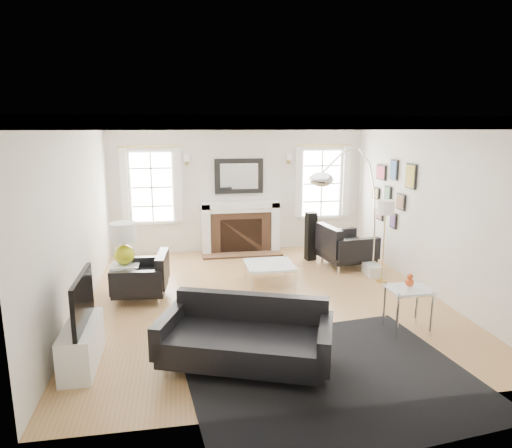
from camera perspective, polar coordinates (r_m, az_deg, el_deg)
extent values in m
plane|color=#A77746|center=(7.42, 1.00, -9.27)|extent=(6.00, 6.00, 0.00)
cube|color=beige|center=(9.96, -2.16, 4.60)|extent=(5.50, 0.04, 2.80)
cube|color=beige|center=(4.21, 8.67, -6.17)|extent=(5.50, 0.04, 2.80)
cube|color=beige|center=(7.07, -21.44, 0.61)|extent=(0.04, 6.00, 2.80)
cube|color=beige|center=(8.00, 20.80, 1.94)|extent=(0.04, 6.00, 2.80)
cube|color=white|center=(6.91, 1.09, 12.90)|extent=(5.50, 6.00, 0.02)
cube|color=white|center=(6.91, 1.09, 12.40)|extent=(5.50, 6.00, 0.12)
cube|color=white|center=(9.84, -6.30, -0.59)|extent=(0.18, 0.38, 1.10)
cube|color=white|center=(10.04, 2.28, -0.27)|extent=(0.18, 0.38, 1.10)
cube|color=white|center=(9.81, -1.99, 2.42)|extent=(1.70, 0.38, 0.12)
cube|color=white|center=(9.83, -1.98, 1.84)|extent=(1.50, 0.34, 0.10)
cube|color=brown|center=(9.95, -1.98, -0.97)|extent=(1.30, 0.30, 0.90)
cube|color=black|center=(9.87, -1.90, -1.49)|extent=(0.90, 0.10, 0.76)
cube|color=brown|center=(9.80, -1.75, -3.77)|extent=(1.70, 0.50, 0.04)
cube|color=black|center=(9.89, -2.14, 6.00)|extent=(1.05, 0.06, 0.75)
cube|color=white|center=(9.85, -2.11, 5.98)|extent=(0.82, 0.02, 0.55)
cube|color=white|center=(9.85, -12.90, 4.51)|extent=(1.00, 0.05, 1.60)
cube|color=white|center=(9.82, -12.91, 4.49)|extent=(0.84, 0.02, 1.44)
cube|color=white|center=(9.80, -16.16, 4.59)|extent=(0.14, 0.05, 1.55)
cube|color=white|center=(9.73, -9.70, 4.85)|extent=(0.14, 0.05, 1.55)
cube|color=white|center=(10.32, 8.13, 5.03)|extent=(1.00, 0.05, 1.60)
cube|color=white|center=(10.30, 8.18, 5.01)|extent=(0.84, 0.02, 1.44)
cube|color=white|center=(10.07, 5.32, 5.21)|extent=(0.14, 0.05, 1.55)
cube|color=white|center=(10.41, 11.21, 5.26)|extent=(0.14, 0.05, 1.55)
cube|color=black|center=(8.45, 18.81, 5.67)|extent=(0.03, 0.34, 0.44)
cube|color=#AC902E|center=(8.44, 18.70, 5.67)|extent=(0.01, 0.29, 0.39)
cube|color=black|center=(9.01, 16.88, 6.49)|extent=(0.03, 0.28, 0.38)
cube|color=#385F9C|center=(9.01, 16.78, 6.49)|extent=(0.01, 0.23, 0.33)
cube|color=black|center=(9.52, 15.38, 6.24)|extent=(0.03, 0.40, 0.30)
cube|color=#BD3A50|center=(9.51, 15.28, 6.25)|extent=(0.01, 0.35, 0.25)
cube|color=black|center=(8.77, 17.67, 2.66)|extent=(0.03, 0.30, 0.30)
cube|color=brown|center=(8.76, 17.56, 2.66)|extent=(0.01, 0.25, 0.25)
cube|color=black|center=(9.25, 16.14, 3.54)|extent=(0.03, 0.26, 0.34)
cube|color=#4A7C53|center=(9.24, 16.04, 3.54)|extent=(0.01, 0.21, 0.29)
cube|color=black|center=(9.75, 14.74, 3.75)|extent=(0.03, 0.32, 0.24)
cube|color=#B18A4C|center=(9.74, 14.64, 3.74)|extent=(0.01, 0.27, 0.19)
cube|color=black|center=(9.06, 16.79, 0.44)|extent=(0.03, 0.24, 0.30)
cube|color=#55376F|center=(9.05, 16.69, 0.43)|extent=(0.01, 0.19, 0.25)
cube|color=black|center=(9.59, 15.22, 1.16)|extent=(0.03, 0.28, 0.22)
cube|color=#A05D65|center=(9.58, 15.12, 1.16)|extent=(0.01, 0.23, 0.17)
cube|color=white|center=(5.77, -20.95, -13.96)|extent=(0.35, 1.00, 0.50)
cube|color=black|center=(5.55, -20.87, -8.84)|extent=(0.05, 1.00, 0.58)
cube|color=black|center=(5.36, 9.30, -18.33)|extent=(3.34, 2.90, 0.01)
cube|color=black|center=(5.33, -1.40, -14.95)|extent=(2.02, 1.45, 0.31)
cube|color=black|center=(5.57, -0.57, -11.12)|extent=(1.77, 0.77, 0.51)
cube|color=black|center=(5.51, -10.79, -12.78)|extent=(0.43, 0.86, 0.39)
cube|color=black|center=(5.18, 8.65, -14.43)|extent=(0.43, 0.86, 0.39)
cube|color=black|center=(7.55, -14.22, -7.04)|extent=(0.85, 0.85, 0.30)
cube|color=black|center=(7.43, -11.60, -5.46)|extent=(0.20, 0.80, 0.49)
cube|color=black|center=(7.89, -13.81, -5.29)|extent=(0.79, 0.18, 0.37)
cube|color=black|center=(7.15, -14.77, -7.18)|extent=(0.79, 0.18, 0.37)
cube|color=black|center=(9.17, 11.25, -3.28)|extent=(1.00, 1.00, 0.33)
cube|color=black|center=(8.92, 9.10, -2.02)|extent=(0.28, 0.89, 0.55)
cube|color=black|center=(8.77, 12.69, -3.16)|extent=(0.89, 0.26, 0.42)
cube|color=black|center=(9.50, 9.98, -1.86)|extent=(0.89, 0.26, 0.42)
cube|color=silver|center=(7.95, 1.70, -5.06)|extent=(0.83, 0.83, 0.02)
cylinder|color=silver|center=(7.60, -0.53, -7.27)|extent=(0.04, 0.04, 0.37)
cylinder|color=silver|center=(7.74, 4.96, -6.94)|extent=(0.04, 0.04, 0.37)
cylinder|color=silver|center=(8.30, -1.35, -5.58)|extent=(0.04, 0.04, 0.37)
cylinder|color=silver|center=(8.43, 3.69, -5.31)|extent=(0.04, 0.04, 0.37)
cube|color=silver|center=(7.77, -16.06, -4.94)|extent=(0.45, 0.45, 0.02)
cylinder|color=silver|center=(7.69, -17.49, -7.09)|extent=(0.04, 0.04, 0.50)
cylinder|color=silver|center=(7.65, -14.70, -7.03)|extent=(0.04, 0.04, 0.50)
cylinder|color=silver|center=(8.04, -17.14, -6.22)|extent=(0.04, 0.04, 0.50)
cylinder|color=silver|center=(8.00, -14.48, -6.16)|extent=(0.04, 0.04, 0.50)
cube|color=silver|center=(6.41, 18.59, -7.69)|extent=(0.56, 0.47, 0.02)
cylinder|color=silver|center=(6.25, 17.28, -11.04)|extent=(0.04, 0.04, 0.61)
cylinder|color=silver|center=(6.48, 21.12, -10.51)|extent=(0.04, 0.04, 0.61)
cylinder|color=silver|center=(6.57, 15.74, -9.78)|extent=(0.04, 0.04, 0.61)
cylinder|color=silver|center=(6.79, 19.44, -9.33)|extent=(0.04, 0.04, 0.61)
sphere|color=gold|center=(7.72, -16.13, -3.72)|extent=(0.32, 0.32, 0.32)
cylinder|color=gold|center=(7.68, -16.20, -2.55)|extent=(0.04, 0.04, 0.13)
cylinder|color=white|center=(7.63, -16.30, -0.98)|extent=(0.43, 0.43, 0.30)
sphere|color=#D0461A|center=(6.39, 18.64, -6.95)|extent=(0.11, 0.11, 0.11)
sphere|color=#D0461A|center=(6.36, 18.69, -6.25)|extent=(0.08, 0.08, 0.08)
cube|color=white|center=(8.76, 14.36, -5.56)|extent=(0.26, 0.41, 0.21)
ellipsoid|color=silver|center=(6.73, 8.16, 5.53)|extent=(0.35, 0.35, 0.21)
cylinder|color=gold|center=(8.45, 15.40, -6.91)|extent=(0.19, 0.19, 0.03)
cylinder|color=gold|center=(8.27, 15.65, -2.73)|extent=(0.02, 0.02, 1.30)
cylinder|color=white|center=(8.12, 15.93, 2.03)|extent=(0.30, 0.30, 0.24)
cube|color=black|center=(9.41, 6.86, -1.53)|extent=(0.22, 0.22, 0.99)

